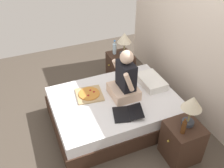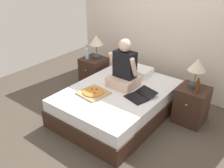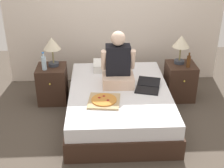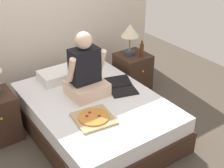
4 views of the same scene
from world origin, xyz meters
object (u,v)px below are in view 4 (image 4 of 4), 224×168
object	(u,v)px
beer_bottle	(142,50)
laptop	(122,88)
lamp_on_right_nightstand	(130,33)
person_seated	(86,72)
bed	(95,116)
nightstand_right	(133,73)
pizza_box	(94,118)

from	to	relation	value
beer_bottle	laptop	size ratio (longest dim) A/B	0.47
lamp_on_right_nightstand	person_seated	distance (m)	1.09
bed	nightstand_right	world-z (taller)	nightstand_right
person_seated	pizza_box	xyz separation A→B (m)	(-0.21, -0.51, -0.27)
beer_bottle	lamp_on_right_nightstand	bearing A→B (deg)	123.69
bed	pizza_box	world-z (taller)	pizza_box
bed	nightstand_right	xyz separation A→B (m)	(1.01, 0.55, 0.06)
nightstand_right	beer_bottle	xyz separation A→B (m)	(0.07, -0.10, 0.39)
beer_bottle	nightstand_right	bearing A→B (deg)	125.01
laptop	pizza_box	size ratio (longest dim) A/B	1.09
beer_bottle	pizza_box	size ratio (longest dim) A/B	0.52
bed	pizza_box	bearing A→B (deg)	-123.17
person_seated	nightstand_right	bearing A→B (deg)	20.74
pizza_box	bed	bearing A→B (deg)	56.83
bed	lamp_on_right_nightstand	bearing A→B (deg)	31.67
beer_bottle	laptop	xyz separation A→B (m)	(-0.68, -0.45, -0.19)
beer_bottle	person_seated	world-z (taller)	person_seated
person_seated	laptop	world-z (taller)	person_seated
nightstand_right	lamp_on_right_nightstand	size ratio (longest dim) A/B	1.29
person_seated	beer_bottle	bearing A→B (deg)	14.70
bed	laptop	xyz separation A→B (m)	(0.40, -0.00, 0.26)
nightstand_right	person_seated	bearing A→B (deg)	-159.26
nightstand_right	pizza_box	bearing A→B (deg)	-144.03
lamp_on_right_nightstand	bed	bearing A→B (deg)	-148.33
lamp_on_right_nightstand	laptop	bearing A→B (deg)	-133.87
laptop	lamp_on_right_nightstand	bearing A→B (deg)	46.13
bed	laptop	size ratio (longest dim) A/B	4.01
person_seated	laptop	xyz separation A→B (m)	(0.41, -0.17, -0.27)
lamp_on_right_nightstand	laptop	distance (m)	0.94
person_seated	pizza_box	world-z (taller)	person_seated
beer_bottle	laptop	world-z (taller)	beer_bottle
bed	person_seated	world-z (taller)	person_seated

